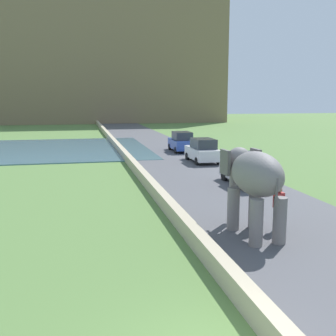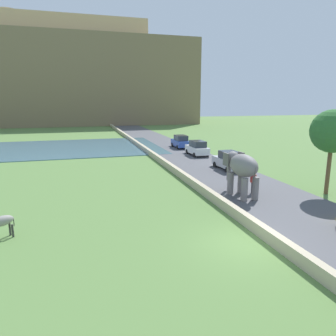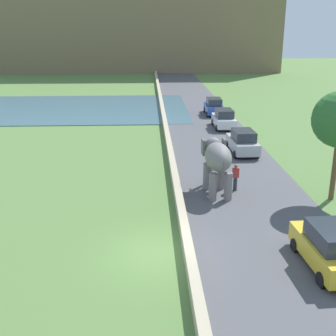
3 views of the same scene
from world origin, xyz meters
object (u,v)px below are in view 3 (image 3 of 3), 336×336
(car_silver, at_px, (243,142))
(person_beside_elephant, at_px, (235,177))
(car_blue, at_px, (214,107))
(elephant, at_px, (217,159))
(car_yellow, at_px, (329,248))
(car_white, at_px, (224,119))

(car_silver, bearing_deg, person_beside_elephant, -104.92)
(car_silver, relative_size, car_blue, 1.00)
(elephant, relative_size, car_yellow, 0.86)
(elephant, xyz_separation_m, car_yellow, (3.16, -8.09, -1.14))
(car_yellow, distance_m, car_silver, 15.99)
(car_yellow, bearing_deg, elephant, 111.36)
(elephant, relative_size, car_blue, 0.87)
(car_white, relative_size, car_blue, 0.99)
(car_white, bearing_deg, person_beside_elephant, -97.25)
(car_blue, bearing_deg, person_beside_elephant, -95.19)
(car_white, bearing_deg, car_blue, 90.01)
(car_white, xyz_separation_m, car_blue, (-0.00, 6.32, 0.00))
(person_beside_elephant, xyz_separation_m, car_yellow, (2.02, -8.41, 0.03))
(elephant, distance_m, car_white, 16.52)
(car_white, xyz_separation_m, car_yellow, (0.00, -24.26, 0.00))
(person_beside_elephant, distance_m, car_yellow, 8.65)
(person_beside_elephant, bearing_deg, elephant, -164.39)
(elephant, relative_size, car_silver, 0.87)
(person_beside_elephant, bearing_deg, car_blue, 84.81)
(car_white, bearing_deg, car_silver, -89.99)
(person_beside_elephant, height_order, car_white, car_white)
(elephant, distance_m, person_beside_elephant, 1.66)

